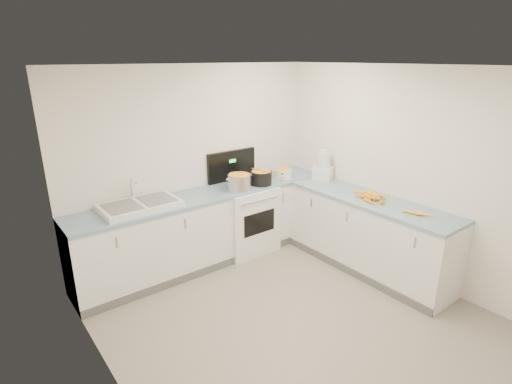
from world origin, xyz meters
TOP-DOWN VIEW (x-y plane):
  - floor at (0.00, 0.00)m, footprint 3.50×4.00m
  - ceiling at (0.00, 0.00)m, footprint 3.50×4.00m
  - wall_back at (0.00, 2.00)m, footprint 3.50×0.00m
  - wall_left at (-1.75, 0.00)m, footprint 0.00×4.00m
  - wall_right at (1.75, 0.00)m, footprint 0.00×4.00m
  - counter_back at (0.00, 1.70)m, footprint 3.50×0.62m
  - counter_right at (1.45, 0.30)m, footprint 0.62×2.20m
  - stove at (0.55, 1.69)m, footprint 0.76×0.65m
  - sink at (-0.90, 1.70)m, footprint 0.86×0.52m
  - steel_pot at (0.38, 1.56)m, footprint 0.40×0.40m
  - black_pot at (0.75, 1.56)m, footprint 0.37×0.37m
  - wooden_spoon at (0.75, 1.56)m, footprint 0.08×0.32m
  - mixing_bowl at (1.19, 1.63)m, footprint 0.29×0.29m
  - extract_bottle at (1.04, 1.47)m, footprint 0.04×0.04m
  - spice_jar at (1.03, 1.44)m, footprint 0.05×0.05m
  - food_processor at (1.59, 1.23)m, footprint 0.29×0.32m
  - carrot_pile at (1.43, 0.29)m, footprint 0.37×0.44m
  - peeled_carrots at (1.42, -0.35)m, footprint 0.14×0.32m
  - peelings at (-1.10, 1.74)m, footprint 0.24×0.21m

SIDE VIEW (x-z plane):
  - floor at x=0.00m, z-range 0.00..0.00m
  - counter_back at x=0.00m, z-range 0.00..0.94m
  - counter_right at x=1.45m, z-range 0.00..0.94m
  - stove at x=0.55m, z-range -0.21..1.15m
  - peeled_carrots at x=1.42m, z-range 0.94..0.98m
  - carrot_pile at x=1.43m, z-range 0.93..1.02m
  - sink at x=-0.90m, z-range 0.82..1.13m
  - spice_jar at x=1.03m, z-range 0.94..1.03m
  - extract_bottle at x=1.04m, z-range 0.94..1.04m
  - mixing_bowl at x=1.19m, z-range 0.94..1.06m
  - peelings at x=-1.10m, z-range 1.01..1.02m
  - black_pot at x=0.75m, z-range 0.92..1.12m
  - steel_pot at x=0.38m, z-range 0.92..1.15m
  - food_processor at x=1.59m, z-range 0.91..1.33m
  - wooden_spoon at x=0.75m, z-range 1.13..1.14m
  - wall_back at x=0.00m, z-range 0.00..2.50m
  - wall_left at x=-1.75m, z-range 0.00..2.50m
  - wall_right at x=1.75m, z-range 0.00..2.50m
  - ceiling at x=0.00m, z-range 2.50..2.50m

